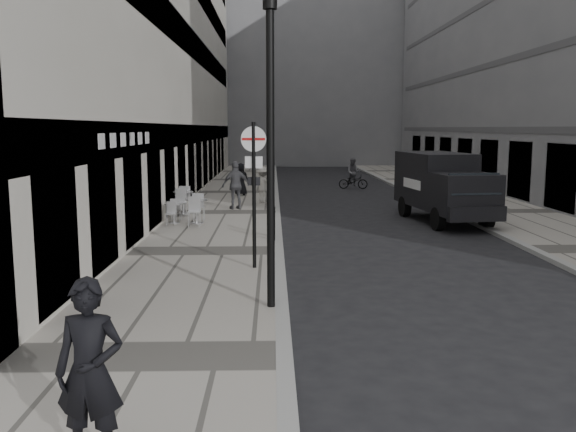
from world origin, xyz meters
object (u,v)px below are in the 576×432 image
panel_van (442,184)px  sign_post (254,175)px  walking_man (90,372)px  cyclist (353,177)px  lamppost (270,136)px

panel_van → sign_post: bearing=-137.4°
walking_man → panel_van: size_ratio=0.34×
sign_post → cyclist: bearing=82.7°
walking_man → panel_van: 18.03m
walking_man → lamppost: bearing=75.7°
cyclist → lamppost: bearing=-94.1°
cyclist → walking_man: bearing=-95.4°
panel_van → walking_man: bearing=-123.2°
panel_van → cyclist: (-1.62, 12.15, -0.72)m
sign_post → lamppost: size_ratio=0.61×
lamppost → cyclist: 23.67m
sign_post → lamppost: (0.40, -3.18, 0.94)m
lamppost → cyclist: lamppost is taller
panel_van → cyclist: 12.28m
lamppost → panel_van: size_ratio=1.03×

